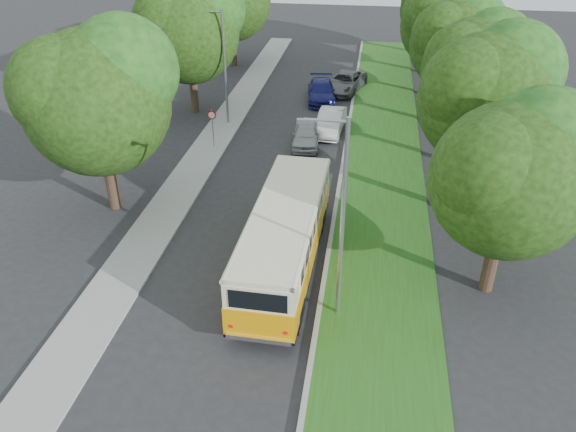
# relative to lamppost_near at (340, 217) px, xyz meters

# --- Properties ---
(ground) EXTENTS (120.00, 120.00, 0.00)m
(ground) POSITION_rel_lamppost_near_xyz_m (-4.21, 2.50, -4.37)
(ground) COLOR #262629
(ground) RESTS_ON ground
(curb) EXTENTS (0.20, 70.00, 0.15)m
(curb) POSITION_rel_lamppost_near_xyz_m (-0.61, 7.50, -4.29)
(curb) COLOR gray
(curb) RESTS_ON ground
(grass_verge) EXTENTS (4.50, 70.00, 0.13)m
(grass_verge) POSITION_rel_lamppost_near_xyz_m (1.74, 7.50, -4.30)
(grass_verge) COLOR #295015
(grass_verge) RESTS_ON ground
(sidewalk) EXTENTS (2.20, 70.00, 0.12)m
(sidewalk) POSITION_rel_lamppost_near_xyz_m (-9.01, 7.50, -4.31)
(sidewalk) COLOR gray
(sidewalk) RESTS_ON ground
(treeline) EXTENTS (24.27, 41.91, 9.46)m
(treeline) POSITION_rel_lamppost_near_xyz_m (-1.06, 20.49, 1.56)
(treeline) COLOR #332319
(treeline) RESTS_ON ground
(lamppost_near) EXTENTS (1.71, 0.16, 8.00)m
(lamppost_near) POSITION_rel_lamppost_near_xyz_m (0.00, 0.00, 0.00)
(lamppost_near) COLOR gray
(lamppost_near) RESTS_ON ground
(lamppost_far) EXTENTS (1.71, 0.16, 7.50)m
(lamppost_far) POSITION_rel_lamppost_near_xyz_m (-8.91, 18.50, -0.25)
(lamppost_far) COLOR gray
(lamppost_far) RESTS_ON ground
(warning_sign) EXTENTS (0.56, 0.10, 2.50)m
(warning_sign) POSITION_rel_lamppost_near_xyz_m (-8.71, 14.48, -2.66)
(warning_sign) COLOR gray
(warning_sign) RESTS_ON ground
(vintage_bus) EXTENTS (2.88, 10.30, 3.04)m
(vintage_bus) POSITION_rel_lamppost_near_xyz_m (-2.35, 2.62, -2.85)
(vintage_bus) COLOR #FFA608
(vintage_bus) RESTS_ON ground
(car_silver) EXTENTS (1.86, 4.18, 1.40)m
(car_silver) POSITION_rel_lamppost_near_xyz_m (-3.08, 15.83, -3.67)
(car_silver) COLOR #A3A4A8
(car_silver) RESTS_ON ground
(car_white) EXTENTS (1.86, 4.57, 1.47)m
(car_white) POSITION_rel_lamppost_near_xyz_m (-1.77, 18.03, -3.63)
(car_white) COLOR silver
(car_white) RESTS_ON ground
(car_blue) EXTENTS (2.57, 5.11, 1.42)m
(car_blue) POSITION_rel_lamppost_near_xyz_m (-3.00, 24.22, -3.66)
(car_blue) COLOR navy
(car_blue) RESTS_ON ground
(car_grey) EXTENTS (3.57, 5.58, 1.43)m
(car_grey) POSITION_rel_lamppost_near_xyz_m (-1.37, 26.69, -3.65)
(car_grey) COLOR slate
(car_grey) RESTS_ON ground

